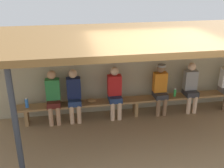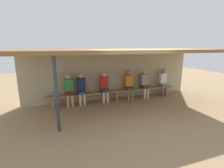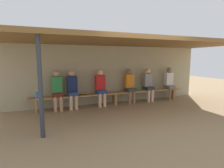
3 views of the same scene
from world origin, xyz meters
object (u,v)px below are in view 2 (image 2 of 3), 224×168
(player_in_red, at_px, (69,89))
(baseball_glove_worn, at_px, (91,92))
(player_rightmost, at_px, (129,83))
(player_middle, at_px, (104,86))
(water_bottle_orange, at_px, (137,87))
(player_with_sunglasses, at_px, (81,88))
(player_near_post, at_px, (145,82))
(player_in_white, at_px, (163,81))
(bench, at_px, (116,92))
(support_post, at_px, (57,95))
(water_bottle_blue, at_px, (53,94))

(player_in_red, height_order, baseball_glove_worn, player_in_red)
(player_rightmost, relative_size, player_middle, 1.01)
(water_bottle_orange, bearing_deg, player_with_sunglasses, 179.33)
(player_near_post, height_order, player_in_white, player_in_white)
(bench, xyz_separation_m, player_near_post, (1.49, 0.00, 0.34))
(player_near_post, distance_m, water_bottle_orange, 0.47)
(player_with_sunglasses, xyz_separation_m, player_middle, (1.02, 0.00, 0.00))
(support_post, height_order, player_with_sunglasses, support_post)
(baseball_glove_worn, bearing_deg, bench, 18.63)
(water_bottle_orange, relative_size, water_bottle_blue, 0.88)
(bench, height_order, player_rightmost, player_rightmost)
(support_post, height_order, baseball_glove_worn, support_post)
(support_post, distance_m, baseball_glove_worn, 2.62)
(support_post, xyz_separation_m, player_in_white, (5.12, 2.10, -0.35))
(player_in_white, distance_m, baseball_glove_worn, 3.70)
(player_with_sunglasses, bearing_deg, player_middle, 0.00)
(player_in_red, bearing_deg, player_with_sunglasses, 0.00)
(player_with_sunglasses, bearing_deg, player_in_white, 0.01)
(player_middle, bearing_deg, player_with_sunglasses, 180.00)
(support_post, bearing_deg, player_rightmost, 33.10)
(player_near_post, height_order, player_rightmost, player_rightmost)
(player_in_red, xyz_separation_m, player_in_white, (4.61, 0.00, 0.02))
(player_with_sunglasses, relative_size, player_near_post, 1.00)
(player_with_sunglasses, distance_m, water_bottle_blue, 1.15)
(player_in_red, bearing_deg, player_in_white, 0.01)
(player_middle, bearing_deg, support_post, -133.98)
(player_in_red, xyz_separation_m, water_bottle_blue, (-0.64, -0.01, -0.15))
(support_post, relative_size, player_in_red, 1.65)
(player_in_white, height_order, player_middle, player_in_white)
(player_rightmost, height_order, water_bottle_blue, player_rightmost)
(bench, xyz_separation_m, player_middle, (-0.55, 0.00, 0.34))
(bench, distance_m, player_middle, 0.65)
(player_near_post, bearing_deg, baseball_glove_worn, 179.87)
(bench, height_order, player_middle, player_middle)
(player_rightmost, bearing_deg, player_with_sunglasses, -179.99)
(bench, relative_size, baseball_glove_worn, 25.00)
(water_bottle_orange, bearing_deg, water_bottle_blue, 179.68)
(player_with_sunglasses, height_order, player_in_red, same)
(player_rightmost, bearing_deg, bench, -179.68)
(support_post, height_order, player_middle, support_post)
(bench, xyz_separation_m, baseball_glove_worn, (-1.15, 0.01, 0.12))
(water_bottle_blue, bearing_deg, baseball_glove_worn, 0.57)
(player_middle, bearing_deg, water_bottle_orange, -1.09)
(player_rightmost, bearing_deg, player_in_red, -179.99)
(player_rightmost, distance_m, water_bottle_orange, 0.44)
(player_rightmost, distance_m, player_in_red, 2.72)
(bench, distance_m, water_bottle_orange, 1.06)
(water_bottle_orange, xyz_separation_m, water_bottle_blue, (-3.76, 0.02, 0.01))
(player_rightmost, relative_size, water_bottle_blue, 5.38)
(player_with_sunglasses, height_order, baseball_glove_worn, player_with_sunglasses)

